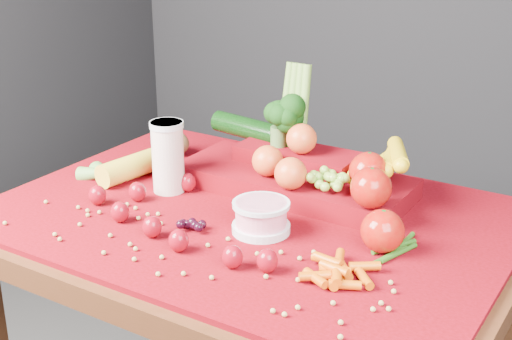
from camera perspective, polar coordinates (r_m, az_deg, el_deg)
The scene contains 12 objects.
table at distance 1.54m, azimuth -0.40°, elevation -7.00°, with size 1.10×0.80×0.75m.
red_cloth at distance 1.50m, azimuth -0.40°, elevation -3.59°, with size 1.05×0.75×0.01m, color maroon.
milk_glass at distance 1.58m, azimuth -7.07°, elevation 1.26°, with size 0.07×0.07×0.16m.
yogurt_bowl at distance 1.40m, azimuth 0.41°, elevation -3.70°, with size 0.12×0.12×0.06m.
strawberry_scatter at distance 1.45m, azimuth -7.50°, elevation -3.30°, with size 0.54×0.28×0.05m.
dark_grape_cluster at distance 1.41m, azimuth -5.24°, elevation -4.43°, with size 0.06×0.05×0.03m, color black, non-canonical shape.
soybean_scatter at distance 1.34m, azimuth -4.98°, elevation -6.19°, with size 0.84×0.24×0.01m, color tan, non-canonical shape.
corn_ear at distance 1.69m, azimuth -11.31°, elevation -0.07°, with size 0.21×0.25×0.06m.
potato at distance 1.83m, azimuth -6.69°, elevation 2.19°, with size 0.09×0.07×0.06m, color brown.
baby_carrot_pile at distance 1.25m, azimuth 6.95°, elevation -7.92°, with size 0.17×0.17×0.03m, color #BE4C06, non-canonical shape.
green_bean_pile at distance 1.35m, azimuth 11.47°, elevation -6.36°, with size 0.14×0.12×0.01m, color #245413, non-canonical shape.
produce_mound at distance 1.57m, azimuth 4.10°, elevation 0.15°, with size 0.60×0.36×0.27m.
Camera 1 is at (0.73, -1.15, 1.38)m, focal length 50.00 mm.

